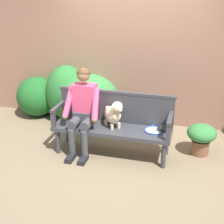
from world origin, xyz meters
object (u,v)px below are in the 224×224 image
Objects in this scene: dog_on_bench at (114,114)px; tennis_racket at (154,129)px; potted_plant at (201,137)px; garden_bench at (112,131)px; person_seated at (83,108)px; baseball_glove at (165,128)px.

tennis_racket is (0.60, 0.07, -0.21)m from dog_on_bench.
potted_plant reaches higher than tennis_racket.
dog_on_bench is (0.02, 0.00, 0.28)m from garden_bench.
garden_bench is at bearing -173.22° from tennis_racket.
garden_bench is 3.66× the size of potted_plant.
dog_on_bench is at bearing 1.93° from person_seated.
person_seated reaches higher than dog_on_bench.
person_seated reaches higher than baseball_glove.
baseball_glove is (1.22, 0.10, -0.23)m from person_seated.
tennis_racket is 0.16m from baseball_glove.
potted_plant is (0.70, 0.27, -0.16)m from tennis_racket.
garden_bench is 0.55m from person_seated.
tennis_racket reaches higher than garden_bench.
garden_bench is 3.98× the size of dog_on_bench.
baseball_glove is (0.78, 0.08, 0.10)m from garden_bench.
dog_on_bench is at bearing 160.66° from baseball_glove.
garden_bench is at bearing -177.18° from dog_on_bench.
garden_bench is at bearing 160.55° from baseball_glove.
dog_on_bench is 2.04× the size of baseball_glove.
garden_bench is at bearing -165.27° from potted_plant.
potted_plant is at bearing 14.94° from dog_on_bench.
tennis_racket is 0.76m from potted_plant.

